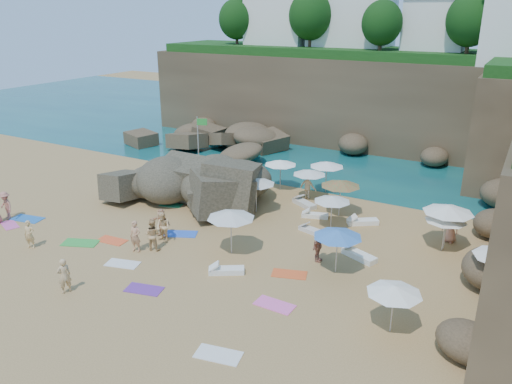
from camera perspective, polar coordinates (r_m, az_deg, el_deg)
The scene contains 49 objects.
ground at distance 28.77m, azimuth -6.43°, elevation -4.87°, with size 120.00×120.00×0.00m, color tan.
seawater at distance 54.67m, azimuth 12.20°, elevation 6.89°, with size 120.00×120.00×0.00m, color #0C4751.
cliff_back at distance 48.63m, azimuth 12.99°, elevation 10.04°, with size 44.00×8.00×8.00m, color brown.
rock_promontory at distance 47.09m, azimuth -6.09°, elevation 5.13°, with size 12.00×7.00×2.00m, color brown, non-canonical shape.
clifftop_buildings at distance 48.47m, azimuth 15.13°, elevation 18.47°, with size 28.48×9.48×7.00m.
clifftop_trees at distance 41.94m, azimuth 15.30°, elevation 18.32°, with size 35.60×23.82×4.40m.
marina_masts at distance 60.90m, azimuth -2.80°, elevation 11.51°, with size 3.10×0.10×6.00m.
rock_outcrop at distance 33.28m, azimuth -8.75°, elevation -1.43°, with size 8.66×6.50×3.47m, color brown, non-canonical shape.
flag_pole at distance 38.85m, azimuth -6.48°, elevation 6.21°, with size 0.84×0.35×4.44m.
parasol_0 at distance 35.16m, azimuth 2.82°, elevation 3.40°, with size 2.29×2.29×2.17m.
parasol_1 at distance 33.36m, azimuth 6.13°, elevation 2.28°, with size 2.23×2.23×2.11m.
parasol_2 at distance 34.81m, azimuth 8.10°, elevation 3.17°, with size 2.38×2.38×2.25m.
parasol_3 at distance 27.84m, azimuth 20.91°, elevation -2.81°, with size 2.16×2.16×2.04m.
parasol_4 at distance 27.97m, azimuth 21.15°, elevation -1.82°, with size 2.63×2.63×2.49m.
parasol_5 at distance 31.01m, azimuth 0.03°, elevation 1.25°, with size 2.38×2.38×2.25m.
parasol_6 at distance 30.86m, azimuth 9.65°, elevation 1.00°, with size 2.46×2.46×2.32m.
parasol_7 at distance 29.02m, azimuth 8.70°, elevation -0.78°, with size 2.14×2.14×2.02m.
parasol_8 at distance 24.46m, azimuth 26.24°, elevation -6.29°, with size 2.39×2.39×2.26m.
parasol_9 at distance 25.69m, azimuth -2.89°, elevation -2.61°, with size 2.51×2.51×2.37m.
parasol_10 at distance 24.14m, azimuth 9.33°, elevation -4.69°, with size 2.39×2.39×2.26m.
parasol_11 at distance 20.38m, azimuth 15.55°, elevation -10.70°, with size 2.19×2.19×2.07m.
lounger_0 at distance 30.59m, azimuth 12.10°, elevation -3.35°, with size 1.84×0.61×0.29m, color white.
lounger_1 at distance 32.81m, azimuth 5.53°, elevation -1.33°, with size 1.87×0.62×0.29m, color silver.
lounger_2 at distance 31.07m, azimuth 6.76°, elevation -2.67°, with size 1.62×0.54×0.25m, color white.
lounger_3 at distance 26.50m, azimuth 11.71°, elevation -7.12°, with size 1.93×0.64×0.30m, color white.
lounger_4 at distance 28.97m, azimuth 6.39°, elevation -4.42°, with size 1.59×0.53×0.25m, color silver.
lounger_5 at distance 24.64m, azimuth -3.39°, elevation -8.95°, with size 1.73×0.58×0.27m, color white.
towel_0 at distance 33.72m, azimuth -24.66°, elevation -2.80°, with size 1.94×0.97×0.03m, color #2164B3.
towel_1 at distance 33.26m, azimuth -26.33°, elevation -3.38°, with size 1.51×0.75×0.03m, color #E458A8.
towel_2 at distance 29.00m, azimuth -16.13°, elevation -5.34°, with size 1.66×0.83×0.03m, color #FF5628.
towel_3 at distance 29.24m, azimuth -19.43°, elevation -5.50°, with size 1.94×0.97×0.03m, color green.
towel_5 at distance 26.33m, azimuth -15.00°, elevation -7.93°, with size 1.69×0.85×0.03m, color white.
towel_6 at distance 23.89m, azimuth -12.67°, elevation -10.80°, with size 1.70×0.85×0.03m, color #672D93.
towel_8 at distance 28.98m, azimuth -8.60°, elevation -4.75°, with size 1.85×0.92×0.03m, color blue.
towel_9 at distance 22.25m, azimuth 2.13°, elevation -12.76°, with size 1.74×0.87×0.03m, color #FD62BA.
towel_10 at distance 24.60m, azimuth 3.83°, elevation -9.34°, with size 1.69×0.84×0.03m, color #EE5825.
towel_11 at distance 33.26m, azimuth -9.66°, elevation -1.47°, with size 1.46×0.73×0.03m, color #34B66E.
towel_13 at distance 19.57m, azimuth -4.32°, elevation -18.06°, with size 1.74×0.87×0.03m, color white.
person_stand_0 at distance 29.38m, azimuth -24.48°, elevation -4.43°, with size 0.57×0.38×1.57m, color #E1B676.
person_stand_1 at distance 27.11m, azimuth -11.75°, elevation -4.79°, with size 0.84×0.66×1.73m, color tan.
person_stand_2 at distance 33.85m, azimuth 5.97°, elevation 0.77°, with size 1.21×0.50×1.87m, color #E3B781.
person_stand_3 at distance 25.55m, azimuth 7.11°, elevation -6.14°, with size 1.00×0.42×1.71m, color #A86B54.
person_stand_4 at distance 29.40m, azimuth 21.39°, elevation -3.69°, with size 0.90×0.49×1.84m, color tan.
person_stand_5 at distance 36.13m, azimuth -2.52°, elevation 1.80°, with size 1.39×0.40×1.50m, color #A66C53.
person_stand_6 at distance 24.31m, azimuth -21.08°, elevation -8.92°, with size 0.62×0.40×1.69m, color tan.
person_lie_0 at distance 34.19m, azimuth -26.52°, elevation -2.41°, with size 1.11×1.72×0.46m, color #BE745F.
person_lie_3 at distance 28.81m, azimuth -10.68°, elevation -4.59°, with size 1.51×1.62×0.43m, color tan.
person_lie_4 at distance 27.37m, azimuth -13.50°, elevation -6.23°, with size 0.62×1.70×0.41m, color tan.
person_lie_5 at distance 28.09m, azimuth -10.50°, elevation -5.01°, with size 0.82×1.69×0.64m, color #F5CA8B.
Camera 1 is at (15.48, -21.02, 12.09)m, focal length 35.00 mm.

